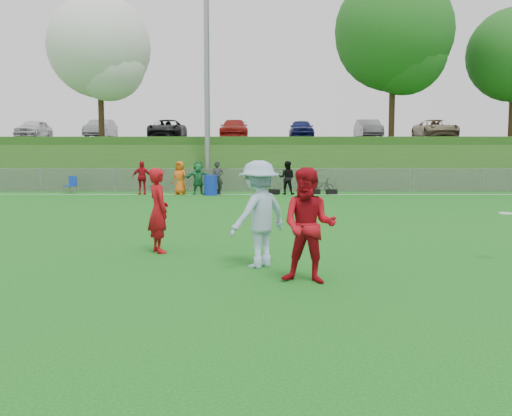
{
  "coord_description": "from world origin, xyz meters",
  "views": [
    {
      "loc": [
        -0.14,
        -10.88,
        2.22
      ],
      "look_at": [
        -0.2,
        0.5,
        1.07
      ],
      "focal_mm": 40.0,
      "sensor_mm": 36.0,
      "label": 1
    }
  ],
  "objects_px": {
    "recycling_bin": "(211,185)",
    "bicycle": "(320,186)",
    "player_blue": "(259,214)",
    "player_red_left": "(158,210)",
    "player_red_center": "(309,226)",
    "frisbee": "(505,213)"
  },
  "relations": [
    {
      "from": "recycling_bin",
      "to": "player_blue",
      "type": "bearing_deg",
      "value": -82.19
    },
    {
      "from": "player_red_center",
      "to": "player_red_left",
      "type": "bearing_deg",
      "value": 151.94
    },
    {
      "from": "player_blue",
      "to": "frisbee",
      "type": "height_order",
      "value": "player_blue"
    },
    {
      "from": "frisbee",
      "to": "bicycle",
      "type": "relative_size",
      "value": 0.17
    },
    {
      "from": "player_red_left",
      "to": "player_red_center",
      "type": "xyz_separation_m",
      "value": [
        3.02,
        -2.85,
        0.05
      ]
    },
    {
      "from": "recycling_bin",
      "to": "player_red_left",
      "type": "bearing_deg",
      "value": -89.17
    },
    {
      "from": "player_red_left",
      "to": "frisbee",
      "type": "bearing_deg",
      "value": -126.11
    },
    {
      "from": "player_blue",
      "to": "bicycle",
      "type": "xyz_separation_m",
      "value": [
        3.15,
        18.78,
        -0.61
      ]
    },
    {
      "from": "recycling_bin",
      "to": "bicycle",
      "type": "xyz_separation_m",
      "value": [
        5.56,
        1.16,
        -0.1
      ]
    },
    {
      "from": "player_red_left",
      "to": "bicycle",
      "type": "xyz_separation_m",
      "value": [
        5.33,
        17.23,
        -0.52
      ]
    },
    {
      "from": "player_red_center",
      "to": "bicycle",
      "type": "bearing_deg",
      "value": 98.75
    },
    {
      "from": "player_blue",
      "to": "frisbee",
      "type": "distance_m",
      "value": 4.98
    },
    {
      "from": "player_red_left",
      "to": "player_blue",
      "type": "xyz_separation_m",
      "value": [
        2.18,
        -1.55,
        0.09
      ]
    },
    {
      "from": "player_blue",
      "to": "recycling_bin",
      "type": "relative_size",
      "value": 2.02
    },
    {
      "from": "frisbee",
      "to": "recycling_bin",
      "type": "bearing_deg",
      "value": 113.39
    },
    {
      "from": "player_red_center",
      "to": "bicycle",
      "type": "distance_m",
      "value": 20.23
    },
    {
      "from": "bicycle",
      "to": "player_red_center",
      "type": "bearing_deg",
      "value": 160.51
    },
    {
      "from": "frisbee",
      "to": "bicycle",
      "type": "height_order",
      "value": "frisbee"
    },
    {
      "from": "player_red_left",
      "to": "recycling_bin",
      "type": "relative_size",
      "value": 1.83
    },
    {
      "from": "frisbee",
      "to": "bicycle",
      "type": "xyz_separation_m",
      "value": [
        -1.79,
        18.17,
        -0.56
      ]
    },
    {
      "from": "player_red_center",
      "to": "recycling_bin",
      "type": "xyz_separation_m",
      "value": [
        -3.25,
        18.92,
        -0.47
      ]
    },
    {
      "from": "player_red_left",
      "to": "player_red_center",
      "type": "relative_size",
      "value": 0.95
    }
  ]
}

